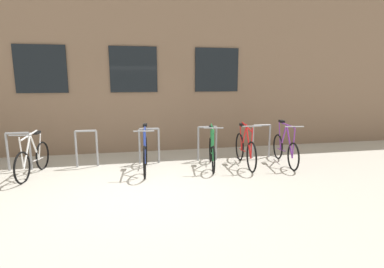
# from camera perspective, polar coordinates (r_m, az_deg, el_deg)

# --- Properties ---
(ground_plane) EXTENTS (42.00, 42.00, 0.00)m
(ground_plane) POSITION_cam_1_polar(r_m,az_deg,el_deg) (5.91, -10.00, -10.65)
(ground_plane) COLOR #B2ADA0
(storefront_building) EXTENTS (28.00, 6.29, 4.92)m
(storefront_building) POSITION_cam_1_polar(r_m,az_deg,el_deg) (11.84, -11.14, 12.03)
(storefront_building) COLOR #7A604C
(storefront_building) RESTS_ON ground
(bike_rack) EXTENTS (6.53, 0.05, 0.90)m
(bike_rack) POSITION_cam_1_polar(r_m,az_deg,el_deg) (7.59, -8.13, -1.61)
(bike_rack) COLOR gray
(bike_rack) RESTS_ON ground
(bicycle_blue) EXTENTS (0.44, 1.79, 1.06)m
(bicycle_blue) POSITION_cam_1_polar(r_m,az_deg,el_deg) (7.06, -8.86, -3.70)
(bicycle_blue) COLOR black
(bicycle_blue) RESTS_ON ground
(bicycle_white) EXTENTS (0.44, 1.64, 1.02)m
(bicycle_white) POSITION_cam_1_polar(r_m,az_deg,el_deg) (7.49, -27.96, -4.20)
(bicycle_white) COLOR black
(bicycle_white) RESTS_ON ground
(bicycle_green) EXTENTS (0.48, 1.61, 1.05)m
(bicycle_green) POSITION_cam_1_polar(r_m,az_deg,el_deg) (7.32, 3.80, -3.34)
(bicycle_green) COLOR black
(bicycle_green) RESTS_ON ground
(bicycle_purple) EXTENTS (0.44, 1.71, 1.07)m
(bicycle_purple) POSITION_cam_1_polar(r_m,az_deg,el_deg) (7.87, 17.27, -2.68)
(bicycle_purple) COLOR black
(bicycle_purple) RESTS_ON ground
(bicycle_red) EXTENTS (0.44, 1.77, 1.08)m
(bicycle_red) POSITION_cam_1_polar(r_m,az_deg,el_deg) (7.50, 10.06, -2.91)
(bicycle_red) COLOR black
(bicycle_red) RESTS_ON ground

